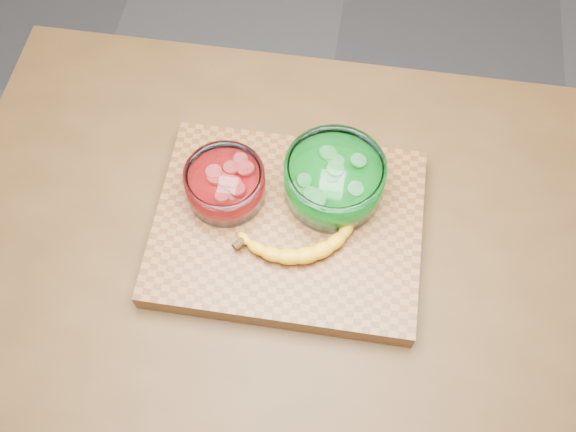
# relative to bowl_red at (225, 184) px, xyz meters

# --- Properties ---
(ground) EXTENTS (3.50, 3.50, 0.00)m
(ground) POSITION_rel_bowl_red_xyz_m (0.11, -0.04, -0.97)
(ground) COLOR #515155
(ground) RESTS_ON ground
(counter) EXTENTS (1.20, 0.80, 0.90)m
(counter) POSITION_rel_bowl_red_xyz_m (0.11, -0.04, -0.52)
(counter) COLOR #4B3016
(counter) RESTS_ON ground
(cutting_board) EXTENTS (0.45, 0.35, 0.04)m
(cutting_board) POSITION_rel_bowl_red_xyz_m (0.11, -0.04, -0.05)
(cutting_board) COLOR brown
(cutting_board) RESTS_ON counter
(bowl_red) EXTENTS (0.14, 0.14, 0.06)m
(bowl_red) POSITION_rel_bowl_red_xyz_m (0.00, 0.00, 0.00)
(bowl_red) COLOR white
(bowl_red) RESTS_ON cutting_board
(bowl_green) EXTENTS (0.17, 0.17, 0.08)m
(bowl_green) POSITION_rel_bowl_red_xyz_m (0.18, 0.03, 0.01)
(bowl_green) COLOR white
(bowl_green) RESTS_ON cutting_board
(banana) EXTENTS (0.22, 0.14, 0.03)m
(banana) POSITION_rel_bowl_red_xyz_m (0.13, -0.07, -0.02)
(banana) COLOR gold
(banana) RESTS_ON cutting_board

